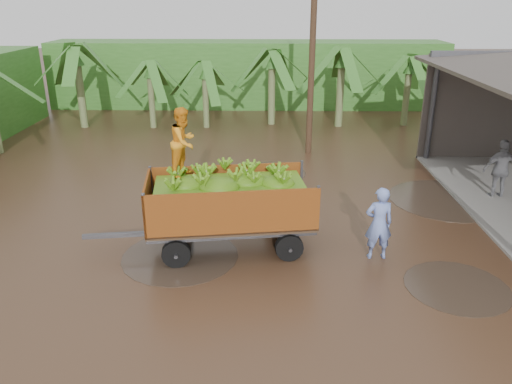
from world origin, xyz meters
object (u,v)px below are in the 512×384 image
utility_pole (312,53)px  man_blue (379,223)px  banana_trailer (228,201)px  man_grey (501,170)px

utility_pole → man_blue: bearing=-83.6°
utility_pole → banana_trailer: bearing=-107.9°
banana_trailer → utility_pole: size_ratio=0.74×
man_blue → man_grey: 6.01m
banana_trailer → utility_pole: bearing=64.2°
banana_trailer → man_grey: 8.87m
man_blue → man_grey: (4.57, 3.91, 0.04)m
man_grey → man_blue: bearing=39.1°
man_grey → utility_pole: 7.90m
banana_trailer → man_blue: size_ratio=3.14×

